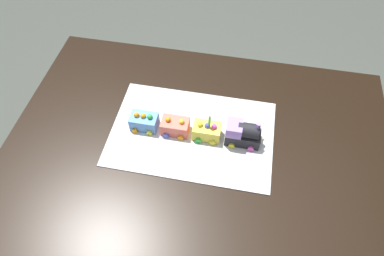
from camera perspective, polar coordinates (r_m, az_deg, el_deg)
The scene contains 8 objects.
ground_plane at distance 1.91m, azimuth 0.59°, elevation -15.34°, with size 8.00×8.00×0.00m, color #474C44.
dining_table at distance 1.34m, azimuth 0.81°, elevation -5.65°, with size 1.40×1.00×0.74m.
cake_board at distance 1.28m, azimuth -0.00°, elevation -0.85°, with size 0.60×0.40×0.00m, color silver.
cake_locomotive at distance 1.23m, azimuth 8.45°, elevation -0.91°, with size 0.14×0.08×0.12m.
cake_car_tanker_lemon at distance 1.25m, azimuth 2.49°, elevation -0.48°, with size 0.10×0.08×0.07m.
cake_car_hopper_coral at distance 1.26m, azimuth -2.81°, elevation 0.31°, with size 0.10×0.08×0.07m.
cake_car_gondola_sky_blue at distance 1.28m, azimuth -7.96°, elevation 1.11°, with size 0.10×0.08×0.07m.
birthday_candle at distance 1.19m, azimuth 2.94°, elevation 1.35°, with size 0.01×0.01×0.05m.
Camera 1 is at (-0.11, 0.67, 1.78)m, focal length 32.08 mm.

